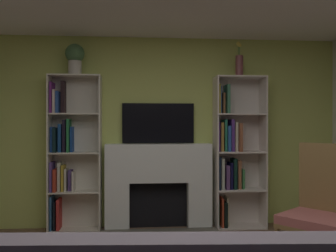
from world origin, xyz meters
name	(u,v)px	position (x,y,z in m)	size (l,w,h in m)	color
wall_back_accent	(158,132)	(0.00, 2.68, 1.26)	(4.99, 0.06, 2.51)	#BCC961
fireplace	(159,183)	(0.00, 2.52, 0.59)	(1.47, 0.55, 1.10)	white
tv	(158,123)	(0.00, 2.62, 1.37)	(0.95, 0.06, 0.53)	black
bookshelf_left	(69,153)	(-1.15, 2.55, 0.99)	(0.66, 0.27, 1.98)	beige
bookshelf_right	(233,154)	(0.99, 2.53, 0.96)	(0.66, 0.32, 1.98)	silver
potted_plant	(75,57)	(-1.07, 2.50, 2.21)	(0.24, 0.24, 0.40)	beige
vase_with_flowers	(239,64)	(1.07, 2.50, 2.15)	(0.10, 0.10, 0.47)	brown
armchair	(323,208)	(1.44, 1.02, 0.58)	(0.80, 0.80, 1.17)	brown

